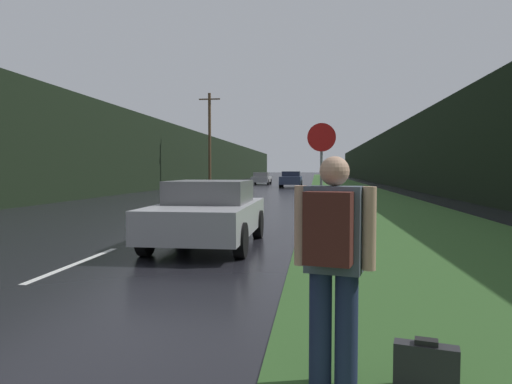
{
  "coord_description": "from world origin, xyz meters",
  "views": [
    {
      "loc": [
        4.13,
        -0.77,
        1.64
      ],
      "look_at": [
        2.12,
        14.61,
        0.88
      ],
      "focal_mm": 32.0,
      "sensor_mm": 36.0,
      "label": 1
    }
  ],
  "objects": [
    {
      "name": "car_passing_far",
      "position": [
        1.85,
        42.03,
        0.77
      ],
      "size": [
        2.02,
        4.76,
        1.49
      ],
      "rotation": [
        0.0,
        0.0,
        3.14
      ],
      "color": "#2D3856",
      "rests_on": "ground_plane"
    },
    {
      "name": "grass_verge",
      "position": [
        6.71,
        40.0,
        0.01
      ],
      "size": [
        6.0,
        240.0,
        0.02
      ],
      "primitive_type": "cube",
      "color": "#2D5123",
      "rests_on": "ground_plane"
    },
    {
      "name": "treeline_near_side",
      "position": [
        12.71,
        50.0,
        2.94
      ],
      "size": [
        2.0,
        140.0,
        5.88
      ],
      "primitive_type": "cube",
      "color": "black",
      "rests_on": "ground_plane"
    },
    {
      "name": "stop_sign",
      "position": [
        4.29,
        11.55,
        1.82
      ],
      "size": [
        0.76,
        0.07,
        2.88
      ],
      "color": "slate",
      "rests_on": "ground_plane"
    },
    {
      "name": "car_passing_near",
      "position": [
        1.85,
        8.8,
        0.72
      ],
      "size": [
        2.04,
        4.11,
        1.4
      ],
      "rotation": [
        0.0,
        0.0,
        3.14
      ],
      "color": "#9E9EA3",
      "rests_on": "ground_plane"
    },
    {
      "name": "lane_stripe_d",
      "position": [
        0.0,
        20.65,
        0.0
      ],
      "size": [
        0.12,
        3.0,
        0.01
      ],
      "primitive_type": "cube",
      "color": "silver",
      "rests_on": "ground_plane"
    },
    {
      "name": "utility_pole_far",
      "position": [
        -4.76,
        37.02,
        4.17
      ],
      "size": [
        1.8,
        0.24,
        8.08
      ],
      "color": "#4C3823",
      "rests_on": "ground_plane"
    },
    {
      "name": "lane_stripe_c",
      "position": [
        0.0,
        13.65,
        0.0
      ],
      "size": [
        0.12,
        3.0,
        0.01
      ],
      "primitive_type": "cube",
      "color": "silver",
      "rests_on": "ground_plane"
    },
    {
      "name": "lane_stripe_b",
      "position": [
        0.0,
        6.65,
        0.0
      ],
      "size": [
        0.12,
        3.0,
        0.01
      ],
      "primitive_type": "cube",
      "color": "silver",
      "rests_on": "ground_plane"
    },
    {
      "name": "car_oncoming",
      "position": [
        -1.85,
        49.75,
        0.69
      ],
      "size": [
        1.96,
        4.29,
        1.36
      ],
      "color": "#9E9EA3",
      "rests_on": "ground_plane"
    },
    {
      "name": "suitcase",
      "position": [
        4.94,
        2.61,
        0.19
      ],
      "size": [
        0.47,
        0.23,
        0.41
      ],
      "rotation": [
        0.0,
        0.0,
        -0.23
      ],
      "color": "#232326",
      "rests_on": "ground_plane"
    },
    {
      "name": "treeline_far_side",
      "position": [
        -9.71,
        50.0,
        2.91
      ],
      "size": [
        2.0,
        140.0,
        5.82
      ],
      "primitive_type": "cube",
      "color": "black",
      "rests_on": "ground_plane"
    },
    {
      "name": "hitchhiker_with_backpack",
      "position": [
        4.26,
        2.57,
        1.0
      ],
      "size": [
        0.59,
        0.48,
        1.74
      ],
      "rotation": [
        0.0,
        0.0,
        -0.23
      ],
      "color": "#1E2847",
      "rests_on": "ground_plane"
    }
  ]
}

